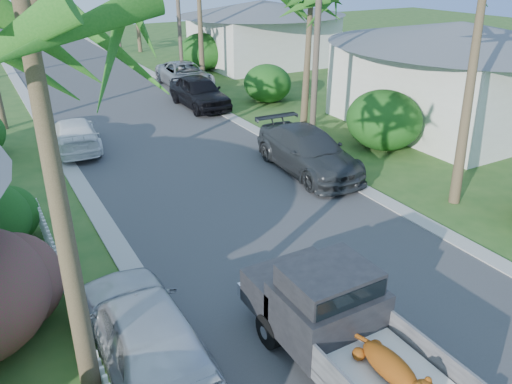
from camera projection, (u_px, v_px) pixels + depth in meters
road at (112, 99)px, 28.96m from camera, size 8.00×100.00×0.02m
curb_left at (33, 109)px, 27.01m from camera, size 0.60×100.00×0.06m
curb_right at (181, 90)px, 30.88m from camera, size 0.60×100.00×0.06m
pickup_truck at (336, 321)px, 9.69m from camera, size 1.98×5.12×2.06m
parked_car_rm at (308, 151)px, 18.84m from camera, size 2.54×5.56×1.58m
parked_car_rf at (199, 92)px, 27.00m from camera, size 2.01×4.94×1.68m
parked_car_rd at (185, 75)px, 31.32m from camera, size 2.79×5.55×1.51m
parked_car_ln at (143, 329)px, 9.82m from camera, size 1.87×4.63×1.58m
parked_car_lf at (74, 134)px, 21.08m from camera, size 2.25×4.68×1.31m
palm_l_a at (21, 2)px, 5.94m from camera, size 4.40×4.40×8.20m
shrub_r_b at (384, 120)px, 20.94m from camera, size 3.00×3.30×2.50m
shrub_r_c at (267, 83)px, 27.96m from camera, size 2.60×2.86×2.10m
shrub_r_d at (202, 52)px, 35.93m from camera, size 3.20×3.52×2.60m
picket_fence at (76, 312)px, 10.73m from camera, size 0.10×11.00×1.00m
house_right_near at (454, 79)px, 23.65m from camera, size 8.00×9.00×4.80m
house_right_far at (262, 35)px, 37.83m from camera, size 9.00×8.00×4.60m
utility_pole_b at (317, 35)px, 20.09m from camera, size 1.60×0.26×9.00m
utility_pole_c at (178, 7)px, 31.88m from camera, size 1.60×0.26×9.00m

